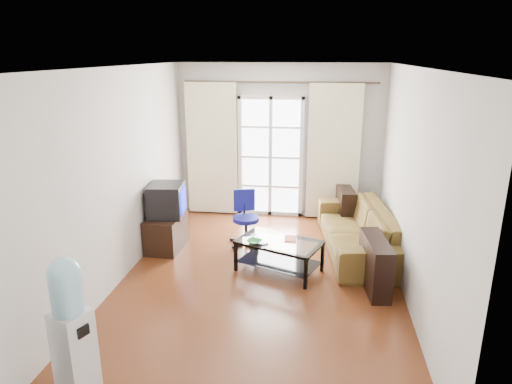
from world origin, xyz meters
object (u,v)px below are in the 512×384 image
coffee_table (279,252)px  water_cooler (72,329)px  sofa (357,230)px  tv_stand (166,233)px  task_chair (246,228)px  crt_tv (165,200)px

coffee_table → water_cooler: bearing=-119.1°
sofa → coffee_table: (-1.09, -0.84, -0.05)m
tv_stand → task_chair: bearing=19.9°
sofa → task_chair: 1.69m
tv_stand → task_chair: task_chair is taller
coffee_table → task_chair: 1.06m
crt_tv → coffee_table: bearing=-23.6°
sofa → crt_tv: crt_tv is taller
crt_tv → water_cooler: size_ratio=0.44×
coffee_table → crt_tv: crt_tv is taller
coffee_table → task_chair: task_chair is taller
task_chair → sofa: bearing=-18.0°
coffee_table → crt_tv: bearing=162.9°
sofa → water_cooler: size_ratio=1.79×
crt_tv → tv_stand: bearing=-95.6°
crt_tv → task_chair: bearing=9.6°
sofa → coffee_table: 1.38m
task_chair → water_cooler: (-0.87, -3.51, 0.45)m
sofa → crt_tv: bearing=-91.1°
tv_stand → water_cooler: size_ratio=0.53×
task_chair → crt_tv: bearing=179.1°
sofa → tv_stand: size_ratio=3.34×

